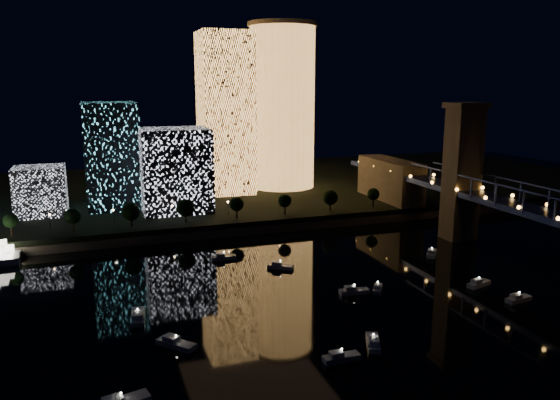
# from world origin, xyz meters

# --- Properties ---
(ground) EXTENTS (520.00, 520.00, 0.00)m
(ground) POSITION_xyz_m (0.00, 0.00, 0.00)
(ground) COLOR black
(ground) RESTS_ON ground
(far_bank) EXTENTS (420.00, 160.00, 5.00)m
(far_bank) POSITION_xyz_m (0.00, 160.00, 2.50)
(far_bank) COLOR black
(far_bank) RESTS_ON ground
(seawall) EXTENTS (420.00, 6.00, 3.00)m
(seawall) POSITION_xyz_m (0.00, 82.00, 1.50)
(seawall) COLOR #6B5E4C
(seawall) RESTS_ON ground
(tower_cylindrical) EXTENTS (34.00, 34.00, 80.61)m
(tower_cylindrical) POSITION_xyz_m (29.28, 146.14, 45.43)
(tower_cylindrical) COLOR #FFAB51
(tower_cylindrical) RESTS_ON far_bank
(tower_rectangular) EXTENTS (23.62, 23.62, 75.16)m
(tower_rectangular) POSITION_xyz_m (-1.10, 140.61, 42.58)
(tower_rectangular) COLOR #FFAB51
(tower_rectangular) RESTS_ON far_bank
(midrise_blocks) EXTENTS (110.63, 43.85, 44.00)m
(midrise_blocks) POSITION_xyz_m (-62.42, 121.08, 22.81)
(midrise_blocks) COLOR white
(midrise_blocks) RESTS_ON far_bank
(motorboats) EXTENTS (112.83, 79.71, 2.78)m
(motorboats) POSITION_xyz_m (-11.53, 7.94, 0.81)
(motorboats) COLOR silver
(motorboats) RESTS_ON ground
(esplanade_trees) EXTENTS (165.34, 6.76, 8.88)m
(esplanade_trees) POSITION_xyz_m (-28.17, 88.00, 10.47)
(esplanade_trees) COLOR black
(esplanade_trees) RESTS_ON far_bank
(street_lamps) EXTENTS (132.70, 0.70, 5.65)m
(street_lamps) POSITION_xyz_m (-34.00, 94.00, 9.02)
(street_lamps) COLOR black
(street_lamps) RESTS_ON far_bank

